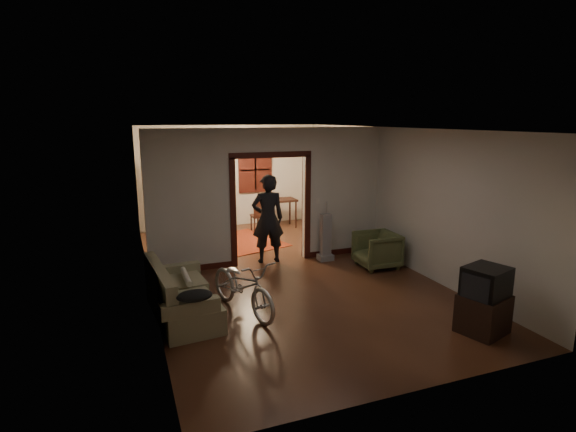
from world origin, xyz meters
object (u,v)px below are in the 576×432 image
person (268,219)px  desk (277,214)px  armchair (377,250)px  sofa (182,291)px  bicycle (243,285)px  locker (189,196)px

person → desk: (1.16, 2.79, -0.54)m
armchair → desk: (-0.80, 3.90, 0.03)m
sofa → bicycle: size_ratio=1.06×
sofa → locker: bearing=74.6°
sofa → desk: 5.86m
armchair → person: person is taller
armchair → locker: (-3.12, 4.28, 0.61)m
desk → person: bearing=-109.0°
bicycle → desk: 5.57m
locker → desk: size_ratio=1.84×
sofa → armchair: (4.02, 0.99, -0.05)m
locker → desk: (2.32, -0.38, -0.58)m
desk → bicycle: bearing=-110.9°
locker → desk: locker is taller
sofa → locker: 5.37m
armchair → person: 2.33m
armchair → desk: bearing=-166.5°
locker → desk: 2.42m
sofa → armchair: bearing=8.1°
armchair → person: (-1.96, 1.11, 0.57)m
bicycle → person: bearing=45.9°
armchair → person: bearing=-117.6°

